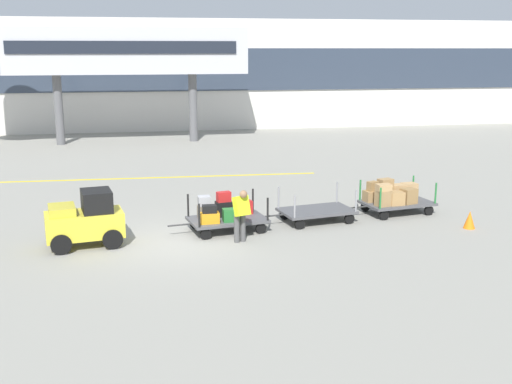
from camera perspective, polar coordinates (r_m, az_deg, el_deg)
ground_plane at (r=17.87m, az=-7.11°, el=-4.63°), size 120.00×120.00×0.00m
apron_lead_line at (r=27.06m, az=-14.41°, el=1.15°), size 18.87×0.95×0.01m
terminal_building at (r=43.03m, az=-9.54°, el=10.65°), size 61.35×2.51×7.41m
jet_bridge at (r=37.08m, az=-14.74°, el=12.43°), size 16.14×3.00×6.61m
baggage_tug at (r=17.85m, az=-15.52°, el=-2.52°), size 2.26×1.53×1.58m
baggage_cart_lead at (r=18.69m, az=-3.00°, el=-2.06°), size 3.08×1.77×1.16m
baggage_cart_middle at (r=19.81m, az=5.61°, el=-1.78°), size 3.08×1.77×1.10m
baggage_cart_tail at (r=21.20m, az=12.62°, el=-0.38°), size 3.08×1.77×1.13m
baggage_handler at (r=17.48m, az=-1.40°, el=-1.98°), size 0.52×0.53×1.56m
safety_cone_near at (r=20.12m, az=19.18°, el=-2.44°), size 0.36×0.36×0.55m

